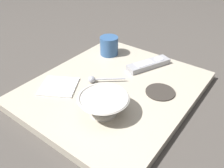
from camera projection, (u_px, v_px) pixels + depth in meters
ground_plane at (114, 92)px, 0.92m from camera, size 6.00×6.00×0.00m
table at (114, 89)px, 0.91m from camera, size 0.57×0.67×0.03m
cereal_bowl at (104, 104)px, 0.75m from camera, size 0.17×0.17×0.07m
coffee_mug at (109, 46)px, 1.09m from camera, size 0.09×0.09×0.09m
teaspoon at (95, 79)px, 0.91m from camera, size 0.12×0.10×0.03m
tv_remote_near at (149, 64)px, 1.01m from camera, size 0.13×0.21×0.03m
folded_napkin at (59, 86)px, 0.89m from camera, size 0.18×0.18×0.01m
drink_coaster at (160, 92)px, 0.86m from camera, size 0.11×0.11×0.01m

